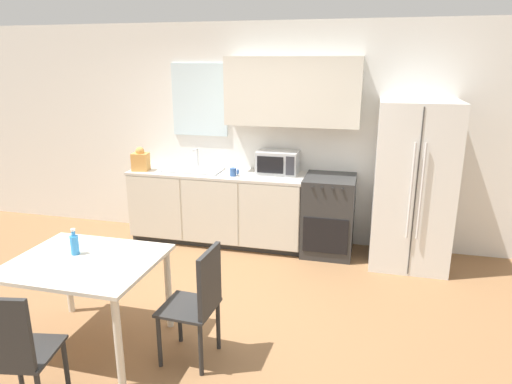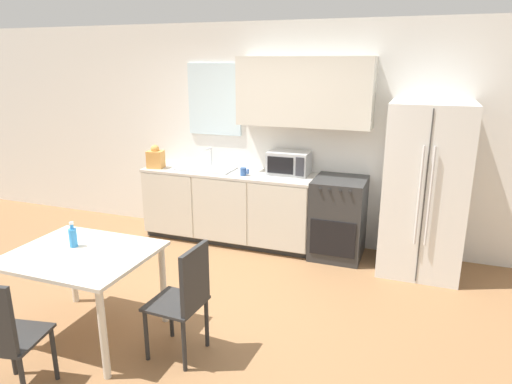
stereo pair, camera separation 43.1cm
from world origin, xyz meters
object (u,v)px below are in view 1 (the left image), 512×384
coffee_mug (234,172)px  dining_chair_side (200,298)px  microwave (278,162)px  dining_table (86,272)px  oven_range (329,215)px  refrigerator (413,185)px  dining_chair_near (13,349)px  drink_bottle (75,244)px

coffee_mug → dining_chair_side: 2.29m
microwave → dining_table: (-1.02, -2.50, -0.40)m
oven_range → coffee_mug: (-1.14, -0.13, 0.49)m
microwave → dining_chair_side: bearing=-91.9°
microwave → dining_chair_side: 2.52m
refrigerator → dining_chair_near: 4.07m
oven_range → microwave: (-0.65, 0.13, 0.58)m
dining_chair_side → oven_range: bearing=-14.3°
dining_chair_side → drink_bottle: bearing=90.7°
refrigerator → dining_chair_near: (-2.54, -3.15, -0.39)m
microwave → dining_table: size_ratio=0.45×
oven_range → dining_chair_side: size_ratio=1.01×
oven_range → coffee_mug: size_ratio=8.79×
dining_chair_near → drink_bottle: bearing=90.4°
dining_chair_side → dining_chair_near: bearing=137.7°
coffee_mug → dining_table: size_ratio=0.10×
refrigerator → dining_chair_side: 2.84m
microwave → dining_chair_side: microwave is taller
dining_chair_side → coffee_mug: bearing=13.5°
refrigerator → drink_bottle: (-2.72, -2.23, -0.08)m
dining_chair_near → dining_table: bearing=82.5°
dining_chair_side → dining_table: bearing=95.2°
oven_range → coffee_mug: coffee_mug is taller
microwave → dining_chair_near: size_ratio=0.53×
dining_chair_near → drink_bottle: (-0.18, 0.92, 0.31)m
oven_range → drink_bottle: (-1.80, -2.29, 0.37)m
dining_table → drink_bottle: (-0.13, 0.08, 0.19)m
oven_range → microwave: size_ratio=1.89×
coffee_mug → drink_bottle: bearing=-107.1°
dining_table → dining_chair_near: 0.85m
oven_range → dining_chair_side: bearing=-107.5°
coffee_mug → drink_bottle: size_ratio=0.49×
dining_chair_near → coffee_mug: bearing=70.5°
oven_range → dining_table: 2.91m
oven_range → drink_bottle: 2.94m
dining_chair_near → drink_bottle: drink_bottle is taller
dining_chair_near → dining_chair_side: size_ratio=1.00×
refrigerator → microwave: 1.58m
coffee_mug → dining_chair_near: size_ratio=0.12×
oven_range → coffee_mug: 1.25m
oven_range → refrigerator: (0.91, -0.06, 0.45)m
microwave → dining_chair_side: (-0.08, -2.47, -0.52)m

